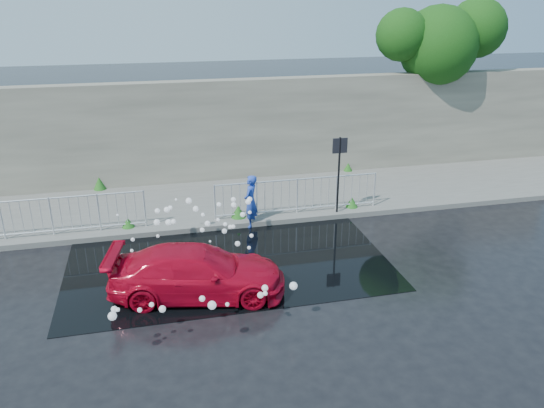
{
  "coord_description": "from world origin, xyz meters",
  "views": [
    {
      "loc": [
        -1.16,
        -11.05,
        6.34
      ],
      "look_at": [
        1.93,
        2.11,
        1.0
      ],
      "focal_mm": 35.0,
      "sensor_mm": 36.0,
      "label": 1
    }
  ],
  "objects": [
    {
      "name": "ground",
      "position": [
        0.0,
        0.0,
        0.0
      ],
      "size": [
        90.0,
        90.0,
        0.0
      ],
      "primitive_type": "plane",
      "color": "black",
      "rests_on": "ground"
    },
    {
      "name": "pavement",
      "position": [
        0.0,
        5.0,
        0.07
      ],
      "size": [
        30.0,
        4.0,
        0.15
      ],
      "primitive_type": "cube",
      "color": "#5B5B57",
      "rests_on": "ground"
    },
    {
      "name": "curb",
      "position": [
        0.0,
        3.0,
        0.08
      ],
      "size": [
        30.0,
        0.25,
        0.16
      ],
      "primitive_type": "cube",
      "color": "#5B5B57",
      "rests_on": "ground"
    },
    {
      "name": "retaining_wall",
      "position": [
        0.0,
        7.2,
        1.9
      ],
      "size": [
        30.0,
        0.6,
        3.5
      ],
      "primitive_type": "cube",
      "color": "#5C5A4E",
      "rests_on": "pavement"
    },
    {
      "name": "puddle",
      "position": [
        0.5,
        1.0,
        0.01
      ],
      "size": [
        8.0,
        5.0,
        0.01
      ],
      "primitive_type": "cube",
      "color": "black",
      "rests_on": "ground"
    },
    {
      "name": "sign_post",
      "position": [
        4.2,
        3.1,
        1.72
      ],
      "size": [
        0.45,
        0.06,
        2.5
      ],
      "color": "black",
      "rests_on": "ground"
    },
    {
      "name": "tree",
      "position": [
        9.64,
        7.41,
        4.78
      ],
      "size": [
        5.05,
        2.93,
        6.3
      ],
      "color": "#332114",
      "rests_on": "ground"
    },
    {
      "name": "railing_left",
      "position": [
        -4.0,
        3.35,
        0.74
      ],
      "size": [
        5.05,
        0.05,
        1.1
      ],
      "color": "silver",
      "rests_on": "pavement"
    },
    {
      "name": "railing_right",
      "position": [
        3.0,
        3.35,
        0.74
      ],
      "size": [
        5.05,
        0.05,
        1.1
      ],
      "color": "silver",
      "rests_on": "pavement"
    },
    {
      "name": "weeds",
      "position": [
        -0.34,
        4.62,
        0.33
      ],
      "size": [
        12.17,
        3.93,
        0.43
      ],
      "color": "#16541B",
      "rests_on": "pavement"
    },
    {
      "name": "water_spray",
      "position": [
        -0.15,
        0.8,
        0.81
      ],
      "size": [
        3.68,
        5.46,
        0.93
      ],
      "color": "white",
      "rests_on": "ground"
    },
    {
      "name": "red_car",
      "position": [
        -0.4,
        -0.49,
        0.57
      ],
      "size": [
        4.14,
        2.28,
        1.14
      ],
      "primitive_type": "imported",
      "rotation": [
        0.0,
        0.0,
        1.39
      ],
      "color": "#B5071F",
      "rests_on": "ground"
    },
    {
      "name": "person",
      "position": [
        1.5,
        3.0,
        0.78
      ],
      "size": [
        0.62,
        0.68,
        1.57
      ],
      "primitive_type": "imported",
      "rotation": [
        0.0,
        0.0,
        -2.12
      ],
      "color": "#2443B6",
      "rests_on": "ground"
    }
  ]
}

